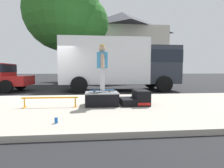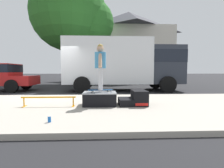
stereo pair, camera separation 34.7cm
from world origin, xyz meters
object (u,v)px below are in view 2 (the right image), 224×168
Objects in this scene: soda_can at (49,119)px; skateboard at (100,90)px; box_truck at (124,62)px; skater_kid at (100,63)px; skate_box at (100,98)px; grind_rail at (49,99)px; street_tree_main at (73,15)px; kicker_ramp at (135,99)px.

skateboard is at bearing 61.11° from soda_can.
skater_kid is at bearing -104.25° from box_truck.
skater_kid reaches higher than soda_can.
grind_rail is (-1.53, -0.14, 0.01)m from skate_box.
box_truck is 7.43m from street_tree_main.
skater_kid reaches higher than skateboard.
grind_rail is 1.76m from soda_can.
skate_box is 1.11m from kicker_ramp.
skater_kid is 2.48m from soda_can.
grind_rail is at bearing -174.87° from skate_box.
box_truck is (2.87, 5.35, 1.35)m from grind_rail.
street_tree_main reaches higher than skate_box.
skater_kid is at bearing -76.11° from street_tree_main.
kicker_ramp is 2.79m from soda_can.
skate_box is at bearing 179.98° from kicker_ramp.
skateboard is (-1.09, 0.06, 0.27)m from kicker_ramp.
skateboard is 5.44m from box_truck.
street_tree_main is (-3.56, 10.05, 5.59)m from kicker_ramp.
skater_kid is at bearing 176.91° from kicker_ramp.
kicker_ramp reaches higher than grind_rail.
grind_rail is 11.63m from street_tree_main.
kicker_ramp is (1.11, -0.00, -0.03)m from skate_box.
box_truck is (1.31, 5.16, 1.12)m from skateboard.
street_tree_main is at bearing 95.13° from grind_rail.
skate_box is 0.15× the size of box_truck.
grind_rail is (-2.64, -0.14, 0.04)m from kicker_ramp.
street_tree_main reaches higher than kicker_ramp.
grind_rail is 12.89× the size of soda_can.
soda_can is (-2.12, -1.81, -0.13)m from kicker_ramp.
grind_rail is 1.14× the size of skater_kid.
skate_box is at bearing 60.85° from soda_can.
street_tree_main is (-0.91, 10.18, 5.55)m from grind_rail.
box_truck is at bearing 87.57° from kicker_ramp.
skate_box is 8.12× the size of soda_can.
skateboard reaches higher than kicker_ramp.
soda_can is at bearing -139.47° from kicker_ramp.
soda_can is at bearing -118.89° from skater_kid.
skateboard is 0.12× the size of box_truck.
skater_kid reaches higher than skate_box.
skateboard is 0.56× the size of skater_kid.
kicker_ramp is at bearing -92.43° from box_truck.
soda_can is (-1.03, -1.87, -0.40)m from skateboard.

